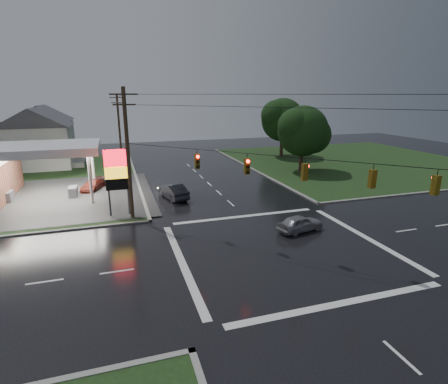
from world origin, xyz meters
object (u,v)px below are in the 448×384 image
object	(u,v)px
utility_pole_n	(119,126)
tree_ne_near	(304,131)
house_near	(37,137)
tree_ne_far	(283,120)
utility_pole_nw	(128,153)
house_far	(44,130)
car_north	(173,191)
car_pump	(93,185)
car_crossing	(300,223)
pylon_sign	(117,171)

from	to	relation	value
utility_pole_n	tree_ne_near	world-z (taller)	utility_pole_n
house_near	tree_ne_far	world-z (taller)	tree_ne_far
utility_pole_nw	tree_ne_far	distance (m)	36.20
utility_pole_n	house_far	distance (m)	16.00
house_near	car_north	xyz separation A→B (m)	(15.83, -21.60, -3.63)
house_far	car_pump	distance (m)	29.26
car_north	car_crossing	size ratio (longest dim) A/B	1.24
house_near	car_pump	bearing A→B (deg)	-63.52
utility_pole_nw	tree_ne_near	xyz separation A→B (m)	(23.64, 12.49, -0.16)
pylon_sign	house_far	size ratio (longest dim) A/B	0.54
house_far	car_crossing	world-z (taller)	house_far
utility_pole_nw	house_far	xyz separation A→B (m)	(-12.45, 38.50, -1.32)
utility_pole_nw	tree_ne_far	xyz separation A→B (m)	(26.65, 24.49, 0.46)
utility_pole_n	tree_ne_far	bearing A→B (deg)	-8.55
house_near	pylon_sign	bearing A→B (deg)	-67.72
tree_ne_near	tree_ne_far	xyz separation A→B (m)	(3.01, 12.00, 0.62)
house_near	house_far	distance (m)	12.04
utility_pole_n	tree_ne_far	xyz separation A→B (m)	(26.65, -4.01, 0.71)
car_pump	utility_pole_nw	bearing A→B (deg)	-48.85
utility_pole_n	utility_pole_nw	bearing A→B (deg)	-90.00
utility_pole_nw	car_crossing	world-z (taller)	utility_pole_nw
pylon_sign	car_north	distance (m)	7.39
pylon_sign	house_far	xyz separation A→B (m)	(-11.45, 37.50, 0.39)
utility_pole_n	car_north	size ratio (longest dim) A/B	2.23
house_far	car_pump	bearing A→B (deg)	-72.36
utility_pole_nw	tree_ne_near	world-z (taller)	utility_pole_nw
house_far	pylon_sign	bearing A→B (deg)	-73.02
tree_ne_far	car_crossing	xyz separation A→B (m)	(-14.25, -31.51, -5.53)
car_pump	house_far	bearing A→B (deg)	130.17
tree_ne_far	pylon_sign	bearing A→B (deg)	-139.65
car_crossing	car_pump	distance (m)	24.03
utility_pole_n	car_pump	xyz separation A→B (m)	(-3.66, -17.65, -4.89)
tree_ne_near	car_crossing	bearing A→B (deg)	-119.94
tree_ne_far	house_far	bearing A→B (deg)	160.29
utility_pole_n	car_crossing	distance (m)	37.93
pylon_sign	tree_ne_far	world-z (taller)	tree_ne_far
tree_ne_near	utility_pole_nw	bearing A→B (deg)	-152.14
tree_ne_near	car_pump	distance (m)	27.80
car_north	house_far	bearing A→B (deg)	-77.01
house_far	tree_ne_near	world-z (taller)	tree_ne_near
utility_pole_nw	car_pump	size ratio (longest dim) A/B	2.75
utility_pole_nw	utility_pole_n	size ratio (longest dim) A/B	1.05
tree_ne_far	house_near	bearing A→B (deg)	176.99
car_crossing	house_far	bearing A→B (deg)	16.48
utility_pole_nw	utility_pole_n	world-z (taller)	utility_pole_nw
utility_pole_n	house_far	xyz separation A→B (m)	(-12.45, 10.00, -1.06)
tree_ne_far	car_north	world-z (taller)	tree_ne_far
tree_ne_near	tree_ne_far	distance (m)	12.39
car_crossing	car_pump	size ratio (longest dim) A/B	0.95
tree_ne_far	car_crossing	bearing A→B (deg)	-114.33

